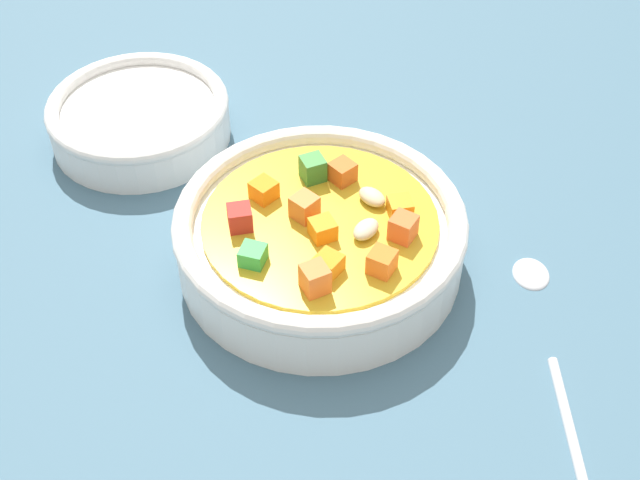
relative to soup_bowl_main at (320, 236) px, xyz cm
name	(u,v)px	position (x,y,z in cm)	size (l,w,h in cm)	color
ground_plane	(320,272)	(0.02, 0.01, -3.66)	(140.00, 140.00, 2.00)	#42667A
soup_bowl_main	(320,236)	(0.00, 0.00, 0.00)	(20.23, 20.23, 6.07)	white
spoon	(552,350)	(-9.79, -13.93, -2.29)	(23.51, 4.15, 0.83)	silver
side_bowl_small	(140,118)	(16.20, 13.10, -0.70)	(14.85, 14.85, 3.78)	white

